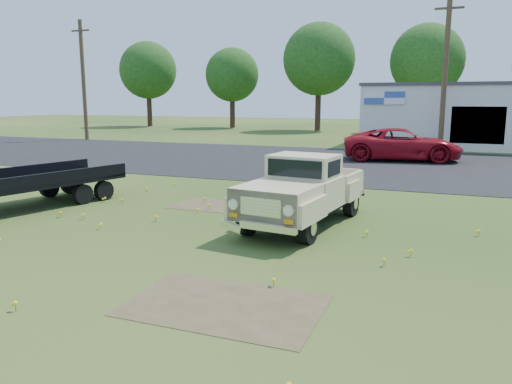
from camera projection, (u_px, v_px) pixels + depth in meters
ground at (221, 244)px, 11.03m from camera, size 140.00×140.00×0.00m
asphalt_lot at (350, 163)px, 24.75m from camera, size 90.00×14.00×0.02m
dirt_patch_a at (225, 305)px, 7.74m from camera, size 3.00×2.00×0.01m
dirt_patch_b at (210, 206)px, 14.95m from camera, size 2.20×1.60×0.01m
commercial_building at (476, 115)px, 33.19m from camera, size 14.20×8.20×4.15m
utility_pole_west at (83, 79)px, 38.20m from camera, size 1.60×0.30×9.00m
utility_pole_mid at (445, 73)px, 28.88m from camera, size 1.60×0.30×9.00m
treeline_a at (148, 70)px, 56.51m from camera, size 6.40×6.40×9.52m
treeline_b at (232, 75)px, 53.96m from camera, size 5.76×5.76×8.57m
treeline_c at (319, 59)px, 48.76m from camera, size 7.04×7.04×10.47m
treeline_d at (427, 61)px, 46.15m from camera, size 6.72×6.72×10.00m
vintage_pickup_truck at (304, 190)px, 12.53m from camera, size 2.53×5.16×1.80m
flatbed_trailer at (23, 179)px, 14.49m from camera, size 3.69×6.66×1.73m
red_pickup at (402, 145)px, 25.66m from camera, size 6.27×3.66×1.64m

